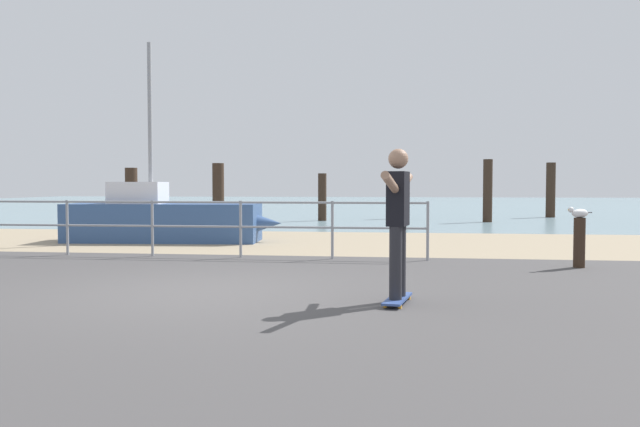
% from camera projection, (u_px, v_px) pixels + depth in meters
% --- Properties ---
extents(ground_plane, '(24.00, 10.00, 0.04)m').
position_uv_depth(ground_plane, '(174.00, 308.00, 6.92)').
color(ground_plane, '#474444').
rests_on(ground_plane, ground).
extents(beach_strip, '(24.00, 6.00, 0.04)m').
position_uv_depth(beach_strip, '(297.00, 242.00, 14.84)').
color(beach_strip, tan).
rests_on(beach_strip, ground).
extents(sea_surface, '(72.00, 50.00, 0.04)m').
position_uv_depth(sea_surface, '(367.00, 205.00, 42.56)').
color(sea_surface, '#75939E').
rests_on(sea_surface, ground).
extents(railing_fence, '(11.72, 0.05, 1.05)m').
position_uv_depth(railing_fence, '(109.00, 219.00, 11.83)').
color(railing_fence, gray).
rests_on(railing_fence, ground).
extents(sailboat, '(5.02, 1.74, 4.61)m').
position_uv_depth(sailboat, '(171.00, 220.00, 14.80)').
color(sailboat, '#335184').
rests_on(sailboat, ground).
extents(skateboard, '(0.34, 0.82, 0.08)m').
position_uv_depth(skateboard, '(397.00, 299.00, 7.08)').
color(skateboard, '#334C8C').
rests_on(skateboard, ground).
extents(skateboarder, '(0.34, 1.44, 1.65)m').
position_uv_depth(skateboarder, '(398.00, 214.00, 7.04)').
color(skateboarder, '#26262B').
rests_on(skateboarder, skateboard).
extents(bollard_short, '(0.18, 0.18, 0.81)m').
position_uv_depth(bollard_short, '(579.00, 243.00, 10.12)').
color(bollard_short, '#332319').
rests_on(bollard_short, ground).
extents(seagull, '(0.44, 0.30, 0.18)m').
position_uv_depth(seagull, '(579.00, 213.00, 10.09)').
color(seagull, white).
rests_on(seagull, bollard_short).
extents(groyne_post_0, '(0.40, 0.40, 1.89)m').
position_uv_depth(groyne_post_0, '(131.00, 197.00, 20.86)').
color(groyne_post_0, '#332319').
rests_on(groyne_post_0, ground).
extents(groyne_post_1, '(0.37, 0.37, 2.02)m').
position_uv_depth(groyne_post_1, '(218.00, 195.00, 20.44)').
color(groyne_post_1, '#332319').
rests_on(groyne_post_1, ground).
extents(groyne_post_2, '(0.31, 0.31, 1.75)m').
position_uv_depth(groyne_post_2, '(322.00, 197.00, 23.29)').
color(groyne_post_2, '#332319').
rests_on(groyne_post_2, ground).
extents(groyne_post_3, '(0.37, 0.37, 1.80)m').
position_uv_depth(groyne_post_3, '(403.00, 196.00, 24.70)').
color(groyne_post_3, '#332319').
rests_on(groyne_post_3, ground).
extents(groyne_post_4, '(0.33, 0.33, 2.23)m').
position_uv_depth(groyne_post_4, '(488.00, 191.00, 22.42)').
color(groyne_post_4, '#332319').
rests_on(groyne_post_4, ground).
extents(groyne_post_5, '(0.37, 0.37, 2.23)m').
position_uv_depth(groyne_post_5, '(551.00, 190.00, 25.69)').
color(groyne_post_5, '#332319').
rests_on(groyne_post_5, ground).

